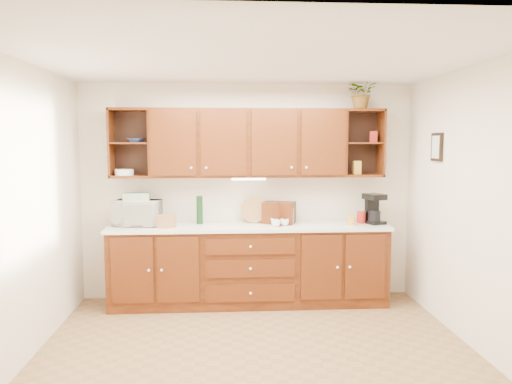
{
  "coord_description": "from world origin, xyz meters",
  "views": [
    {
      "loc": [
        -0.29,
        -4.29,
        1.91
      ],
      "look_at": [
        0.06,
        1.15,
        1.36
      ],
      "focal_mm": 35.0,
      "sensor_mm": 36.0,
      "label": 1
    }
  ],
  "objects": [
    {
      "name": "base_cabinets",
      "position": [
        0.0,
        1.45,
        0.45
      ],
      "size": [
        3.2,
        0.6,
        0.9
      ],
      "primitive_type": "cube",
      "color": "#331205",
      "rests_on": "floor"
    },
    {
      "name": "plate_stack",
      "position": [
        -1.44,
        1.56,
        1.56
      ],
      "size": [
        0.26,
        0.26,
        0.07
      ],
      "primitive_type": "cylinder",
      "rotation": [
        0.0,
        0.0,
        -0.26
      ],
      "color": "white",
      "rests_on": "upper_cabinets"
    },
    {
      "name": "towel_stack",
      "position": [
        -1.3,
        1.51,
        1.27
      ],
      "size": [
        0.3,
        0.23,
        0.09
      ],
      "primitive_type": "cube",
      "rotation": [
        0.0,
        0.0,
        0.06
      ],
      "color": "#C3B95B",
      "rests_on": "microwave"
    },
    {
      "name": "right_wall",
      "position": [
        2.0,
        0.0,
        1.3
      ],
      "size": [
        0.0,
        3.5,
        3.5
      ],
      "primitive_type": "plane",
      "rotation": [
        1.57,
        0.0,
        -1.57
      ],
      "color": "#EEE0C8",
      "rests_on": "floor"
    },
    {
      "name": "back_wall",
      "position": [
        0.0,
        1.75,
        1.3
      ],
      "size": [
        4.0,
        0.0,
        4.0
      ],
      "primitive_type": "plane",
      "rotation": [
        1.57,
        0.0,
        0.0
      ],
      "color": "#EEE0C8",
      "rests_on": "floor"
    },
    {
      "name": "pantry_box_yellow",
      "position": [
        1.3,
        1.55,
        1.6
      ],
      "size": [
        0.09,
        0.07,
        0.16
      ],
      "primitive_type": "cube",
      "rotation": [
        0.0,
        0.0,
        0.03
      ],
      "color": "gold",
      "rests_on": "upper_cabinets"
    },
    {
      "name": "undercabinet_light",
      "position": [
        0.0,
        1.53,
        1.47
      ],
      "size": [
        0.4,
        0.05,
        0.02
      ],
      "primitive_type": "cube",
      "color": "white",
      "rests_on": "upper_cabinets"
    },
    {
      "name": "wine_bottle",
      "position": [
        -0.58,
        1.56,
        1.11
      ],
      "size": [
        0.1,
        0.1,
        0.33
      ],
      "primitive_type": "cylinder",
      "rotation": [
        0.0,
        0.0,
        0.4
      ],
      "color": "black",
      "rests_on": "countertop"
    },
    {
      "name": "canister_white",
      "position": [
        0.48,
        1.46,
        1.04
      ],
      "size": [
        0.12,
        0.12,
        0.19
      ],
      "primitive_type": "cylinder",
      "rotation": [
        0.0,
        0.0,
        0.41
      ],
      "color": "white",
      "rests_on": "countertop"
    },
    {
      "name": "bowl_stack",
      "position": [
        -1.3,
        1.58,
        1.92
      ],
      "size": [
        0.23,
        0.23,
        0.04
      ],
      "primitive_type": "imported",
      "rotation": [
        0.0,
        0.0,
        -0.27
      ],
      "color": "navy",
      "rests_on": "upper_cabinets"
    },
    {
      "name": "bread_box",
      "position": [
        0.36,
        1.54,
        1.07
      ],
      "size": [
        0.42,
        0.34,
        0.26
      ],
      "primitive_type": "cube",
      "rotation": [
        0.0,
        0.0,
        -0.37
      ],
      "color": "#331205",
      "rests_on": "countertop"
    },
    {
      "name": "ceiling",
      "position": [
        0.0,
        0.0,
        2.6
      ],
      "size": [
        4.0,
        4.0,
        0.0
      ],
      "primitive_type": "plane",
      "rotation": [
        3.14,
        0.0,
        0.0
      ],
      "color": "white",
      "rests_on": "back_wall"
    },
    {
      "name": "potted_plant",
      "position": [
        1.34,
        1.55,
        2.48
      ],
      "size": [
        0.37,
        0.33,
        0.37
      ],
      "primitive_type": "imported",
      "rotation": [
        0.0,
        0.0,
        -0.12
      ],
      "color": "#999999",
      "rests_on": "upper_cabinets"
    },
    {
      "name": "mug_tree",
      "position": [
        0.33,
        1.36,
        0.98
      ],
      "size": [
        0.22,
        0.24,
        0.28
      ],
      "rotation": [
        0.0,
        0.0,
        0.05
      ],
      "color": "#331205",
      "rests_on": "countertop"
    },
    {
      "name": "canister_red",
      "position": [
        1.34,
        1.49,
        1.01
      ],
      "size": [
        0.13,
        0.13,
        0.14
      ],
      "primitive_type": "cylinder",
      "rotation": [
        0.0,
        0.0,
        0.22
      ],
      "color": "maroon",
      "rests_on": "countertop"
    },
    {
      "name": "coffee_maker",
      "position": [
        1.48,
        1.46,
        1.11
      ],
      "size": [
        0.26,
        0.3,
        0.36
      ],
      "rotation": [
        0.0,
        0.0,
        0.34
      ],
      "color": "black",
      "rests_on": "countertop"
    },
    {
      "name": "left_wall",
      "position": [
        -2.0,
        0.0,
        1.3
      ],
      "size": [
        0.0,
        3.5,
        3.5
      ],
      "primitive_type": "plane",
      "rotation": [
        1.57,
        0.0,
        1.57
      ],
      "color": "#EEE0C8",
      "rests_on": "floor"
    },
    {
      "name": "countertop",
      "position": [
        0.0,
        1.44,
        0.92
      ],
      "size": [
        3.24,
        0.64,
        0.04
      ],
      "primitive_type": "cube",
      "color": "white",
      "rests_on": "base_cabinets"
    },
    {
      "name": "canister_yellow",
      "position": [
        1.19,
        1.35,
        0.99
      ],
      "size": [
        0.13,
        0.13,
        0.11
      ],
      "primitive_type": "cylinder",
      "rotation": [
        0.0,
        0.0,
        0.43
      ],
      "color": "gold",
      "rests_on": "countertop"
    },
    {
      "name": "woven_tray",
      "position": [
        0.07,
        1.61,
        0.95
      ],
      "size": [
        0.33,
        0.13,
        0.32
      ],
      "primitive_type": "cylinder",
      "rotation": [
        1.36,
        0.0,
        -0.16
      ],
      "color": "#A67945",
      "rests_on": "countertop"
    },
    {
      "name": "floor",
      "position": [
        0.0,
        0.0,
        0.0
      ],
      "size": [
        4.0,
        4.0,
        0.0
      ],
      "primitive_type": "plane",
      "color": "#8D6241",
      "rests_on": "ground"
    },
    {
      "name": "pantry_box_red",
      "position": [
        1.49,
        1.57,
        1.97
      ],
      "size": [
        0.1,
        0.09,
        0.13
      ],
      "primitive_type": "cube",
      "rotation": [
        0.0,
        0.0,
        -0.22
      ],
      "color": "maroon",
      "rests_on": "upper_cabinets"
    },
    {
      "name": "framed_picture",
      "position": [
        1.98,
        0.9,
        1.85
      ],
      "size": [
        0.03,
        0.24,
        0.3
      ],
      "primitive_type": "cube",
      "color": "black",
      "rests_on": "right_wall"
    },
    {
      "name": "upper_cabinets",
      "position": [
        0.01,
        1.59,
        1.89
      ],
      "size": [
        3.2,
        0.33,
        0.8
      ],
      "color": "#331205",
      "rests_on": "back_wall"
    },
    {
      "name": "wicker_basket",
      "position": [
        -0.95,
        1.37,
        1.01
      ],
      "size": [
        0.31,
        0.31,
        0.14
      ],
      "primitive_type": "cylinder",
      "rotation": [
        0.0,
        0.0,
        -0.41
      ],
      "color": "#A67945",
      "rests_on": "countertop"
    },
    {
      "name": "microwave",
      "position": [
        -1.3,
        1.51,
        1.08
      ],
      "size": [
        0.55,
        0.4,
        0.29
      ],
      "primitive_type": "imported",
      "rotation": [
        0.0,
        0.0,
        -0.1
      ],
      "color": "beige",
      "rests_on": "countertop"
    }
  ]
}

